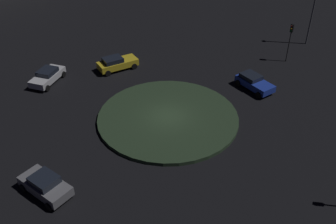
{
  "coord_description": "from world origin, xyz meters",
  "views": [
    {
      "loc": [
        14.46,
        24.8,
        20.58
      ],
      "look_at": [
        0.0,
        0.0,
        0.77
      ],
      "focal_mm": 41.84,
      "sensor_mm": 36.0,
      "label": 1
    }
  ],
  "objects": [
    {
      "name": "streetlamp_west",
      "position": [
        -22.87,
        -5.24,
        5.31
      ],
      "size": [
        0.5,
        0.5,
        8.27
      ],
      "color": "#4C4C51",
      "rests_on": "ground_plane"
    },
    {
      "name": "roundabout_island",
      "position": [
        0.0,
        0.0,
        0.16
      ],
      "size": [
        12.66,
        12.66,
        0.33
      ],
      "primitive_type": "cylinder",
      "color": "#263823",
      "rests_on": "ground_plane"
    },
    {
      "name": "car_yellow",
      "position": [
        0.11,
        -10.92,
        0.78
      ],
      "size": [
        4.32,
        1.98,
        1.51
      ],
      "rotation": [
        0.0,
        0.0,
        3.14
      ],
      "color": "gold",
      "rests_on": "ground_plane"
    },
    {
      "name": "car_blue",
      "position": [
        -10.12,
        -0.21,
        0.75
      ],
      "size": [
        2.27,
        4.12,
        1.41
      ],
      "rotation": [
        0.0,
        0.0,
        1.66
      ],
      "color": "#1E38A5",
      "rests_on": "ground_plane"
    },
    {
      "name": "ground_plane",
      "position": [
        0.0,
        0.0,
        0.0
      ],
      "size": [
        120.79,
        120.79,
        0.0
      ],
      "primitive_type": "plane",
      "color": "black"
    },
    {
      "name": "car_grey",
      "position": [
        12.01,
        3.45,
        0.78
      ],
      "size": [
        3.22,
        4.37,
        1.53
      ],
      "rotation": [
        0.0,
        0.0,
        -1.18
      ],
      "color": "slate",
      "rests_on": "ground_plane"
    },
    {
      "name": "traffic_light_west",
      "position": [
        -17.31,
        -3.01,
        3.14
      ],
      "size": [
        0.38,
        0.33,
        4.43
      ],
      "rotation": [
        0.0,
        0.0,
        0.17
      ],
      "color": "#2D2D2D",
      "rests_on": "ground_plane"
    },
    {
      "name": "car_silver",
      "position": [
        7.43,
        -11.96,
        0.74
      ],
      "size": [
        4.35,
        4.11,
        1.43
      ],
      "rotation": [
        0.0,
        0.0,
        3.86
      ],
      "color": "silver",
      "rests_on": "ground_plane"
    }
  ]
}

